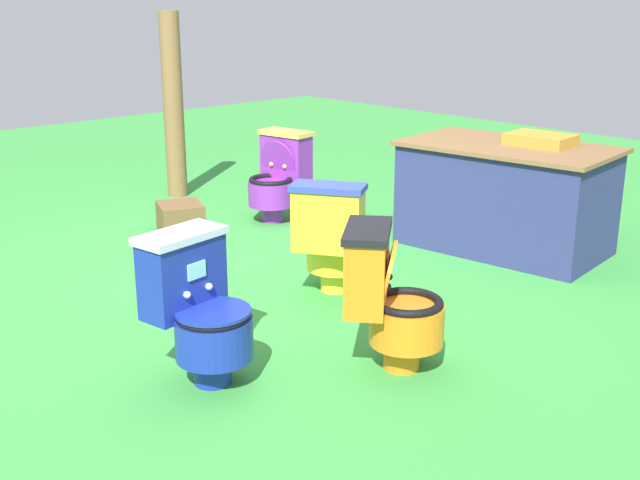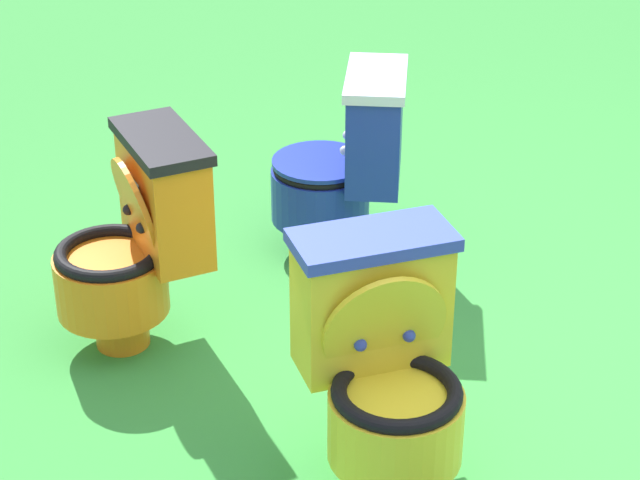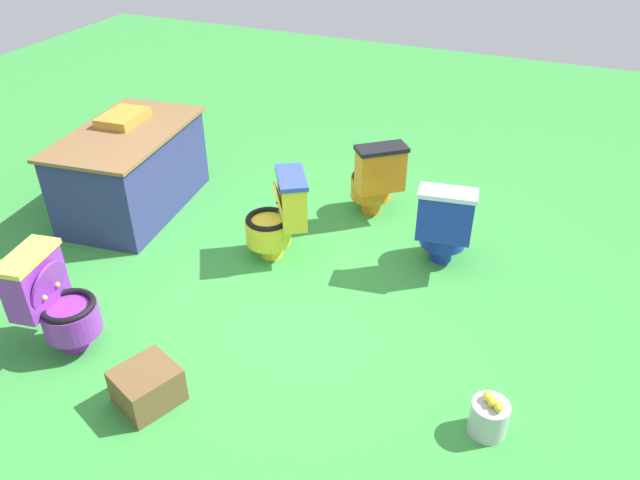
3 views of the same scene
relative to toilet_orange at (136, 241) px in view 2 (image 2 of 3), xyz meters
The scene contains 4 objects.
ground 1.56m from the toilet_orange, behind, with size 14.00×14.00×0.00m, color green.
toilet_orange is the anchor object (origin of this frame).
toilet_yellow 1.04m from the toilet_orange, 151.36° to the left, with size 0.60×0.63×0.73m.
toilet_blue 0.91m from the toilet_orange, 125.16° to the right, with size 0.55×0.47×0.73m.
Camera 2 is at (0.14, 2.94, 2.19)m, focal length 65.51 mm.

